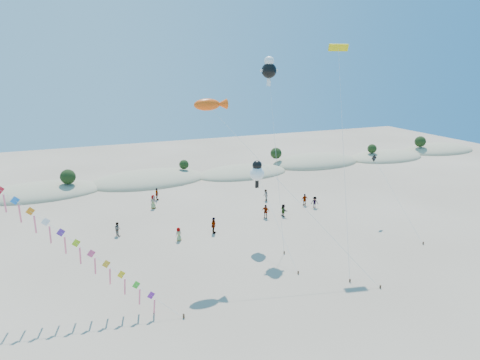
{
  "coord_description": "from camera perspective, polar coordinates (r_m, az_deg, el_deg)",
  "views": [
    {
      "loc": [
        -9.58,
        -18.85,
        18.3
      ],
      "look_at": [
        3.58,
        14.0,
        8.15
      ],
      "focal_mm": 30.0,
      "sensor_mm": 36.0,
      "label": 1
    }
  ],
  "objects": [
    {
      "name": "dune_ridge",
      "position": [
        67.37,
        -11.93,
        -0.01
      ],
      "size": [
        145.3,
        11.49,
        5.57
      ],
      "color": "gray",
      "rests_on": "ground"
    },
    {
      "name": "fish_kite",
      "position": [
        36.75,
        -4.14,
        10.61
      ],
      "size": [
        12.86,
        11.82,
        15.45
      ],
      "color": "#3F2D1E",
      "rests_on": "ground"
    },
    {
      "name": "cartoon_kite_low",
      "position": [
        41.71,
        2.45,
        1.15
      ],
      "size": [
        1.5,
        9.15,
        8.85
      ],
      "color": "#3F2D1E",
      "rests_on": "ground"
    },
    {
      "name": "cartoon_kite_high",
      "position": [
        43.11,
        4.15,
        15.46
      ],
      "size": [
        2.03,
        7.18,
        19.22
      ],
      "color": "#3F2D1E",
      "rests_on": "ground"
    },
    {
      "name": "parafoil_kite",
      "position": [
        42.27,
        13.85,
        17.08
      ],
      "size": [
        4.87,
        9.85,
        20.34
      ],
      "color": "#3F2D1E",
      "rests_on": "ground"
    },
    {
      "name": "dark_kite",
      "position": [
        49.47,
        20.09,
        0.08
      ],
      "size": [
        0.93,
        8.74,
        8.08
      ],
      "color": "#3F2D1E",
      "rests_on": "ground"
    },
    {
      "name": "beachgoers",
      "position": [
        50.87,
        -1.49,
        -4.07
      ],
      "size": [
        26.26,
        15.33,
        1.91
      ],
      "color": "slate",
      "rests_on": "ground"
    }
  ]
}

